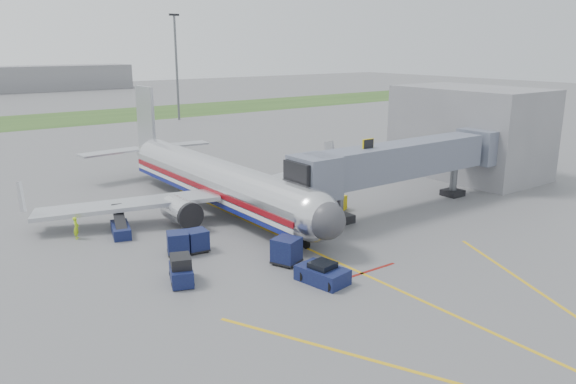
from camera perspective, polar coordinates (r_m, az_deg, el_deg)
ground at (r=40.43m, az=3.59°, el=-6.47°), size 400.00×400.00×0.00m
grass_strip at (r=122.12m, az=-24.82°, el=6.51°), size 300.00×25.00×0.01m
apron_markings at (r=35.55m, az=11.38°, el=-9.83°), size 21.52×50.00×0.01m
airliner at (r=51.72m, az=-7.27°, el=1.24°), size 32.10×35.67×10.25m
jet_bridge at (r=51.28m, az=11.14°, el=3.05°), size 25.30×4.00×6.90m
terminal at (r=67.46m, az=17.97°, el=5.83°), size 10.00×16.00×10.00m
light_mast_right at (r=114.98m, az=-11.26°, el=12.55°), size 2.00×0.44×20.40m
pushback_tug at (r=35.95m, az=3.52°, el=-8.29°), size 2.49×3.49×1.33m
baggage_tug at (r=36.33m, az=-10.80°, el=-7.88°), size 2.15×2.87×1.80m
baggage_cart_a at (r=38.62m, az=-0.16°, el=-5.99°), size 2.24×2.24×1.85m
baggage_cart_b at (r=41.45m, az=-9.24°, el=-4.89°), size 1.65×1.65×1.61m
baggage_cart_c at (r=41.07m, az=-11.11°, el=-5.13°), size 1.97×1.97×1.66m
belt_loader at (r=46.40m, az=-16.64°, el=-3.62°), size 2.12×4.17×1.97m
ground_power_cart at (r=51.18m, az=5.05°, el=-1.15°), size 1.89×1.53×1.32m
ramp_worker at (r=46.49m, az=-20.71°, el=-3.42°), size 0.68×0.77×1.76m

